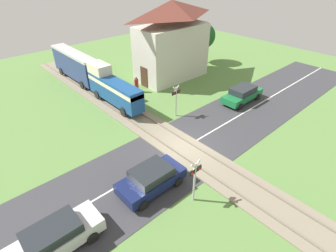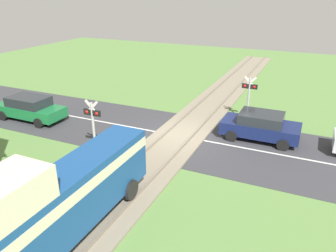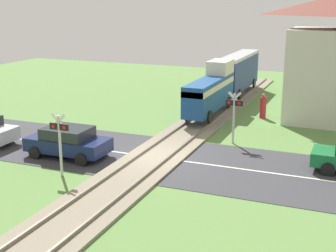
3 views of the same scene
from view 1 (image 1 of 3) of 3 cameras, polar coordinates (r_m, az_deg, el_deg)
The scene contains 12 objects.
ground_plane at distance 18.72m, azimuth 3.18°, elevation -4.98°, with size 60.00×60.00×0.00m, color #5B8442.
road_surface at distance 18.71m, azimuth 3.18°, elevation -4.96°, with size 48.00×6.40×0.02m.
track_bed at distance 18.68m, azimuth 3.18°, elevation -4.82°, with size 2.80×48.00×0.24m.
train at distance 27.16m, azimuth -16.51°, elevation 10.82°, with size 1.58×15.00×3.18m.
car_near_crossing at distance 15.38m, azimuth -3.65°, elevation -11.31°, with size 3.99×2.00×1.47m.
car_far_side at distance 25.47m, azimuth 15.90°, elevation 6.72°, with size 4.40×1.84×1.46m.
car_behind_queue at distance 13.88m, azimuth -23.60°, elevation -21.49°, with size 4.38×1.81×1.48m.
crossing_signal_west_approach at distance 14.07m, azimuth 5.85°, elevation -10.79°, with size 0.90×0.18×2.79m.
crossing_signal_east_approach at distance 21.68m, azimuth 1.75°, elevation 6.38°, with size 0.90×0.18×2.79m.
station_building at distance 28.98m, azimuth 0.78°, elevation 17.74°, with size 8.24×4.25×8.00m.
pedestrian_by_station at distance 26.60m, azimuth -6.86°, elevation 8.84°, with size 0.40×0.40×1.61m.
tree_by_station at distance 34.31m, azimuth 7.61°, elevation 18.87°, with size 3.05×3.05×4.84m.
Camera 1 is at (-10.67, -10.23, 11.48)m, focal length 28.00 mm.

